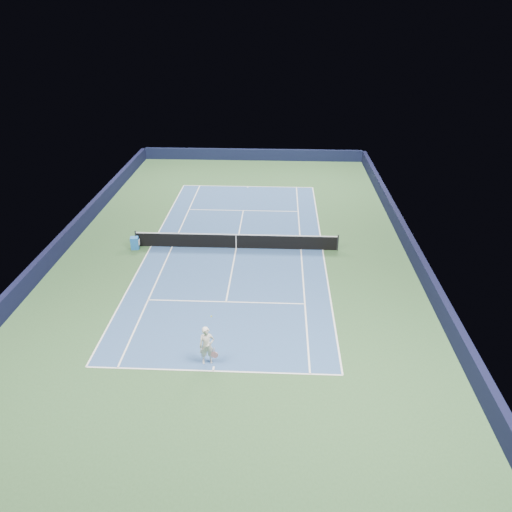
{
  "coord_description": "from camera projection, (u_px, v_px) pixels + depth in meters",
  "views": [
    {
      "loc": [
        2.63,
        -28.4,
        14.0
      ],
      "look_at": [
        1.41,
        -3.0,
        1.0
      ],
      "focal_mm": 35.0,
      "sensor_mm": 36.0,
      "label": 1
    }
  ],
  "objects": [
    {
      "name": "center_mark_near",
      "position": [
        213.0,
        369.0,
        21.31
      ],
      "size": [
        0.08,
        0.3,
        0.0
      ],
      "primitive_type": "cube",
      "color": "white",
      "rests_on": "ground"
    },
    {
      "name": "service_line_near",
      "position": [
        226.0,
        302.0,
        26.05
      ],
      "size": [
        8.23,
        0.08,
        0.0
      ],
      "primitive_type": "cube",
      "color": "white",
      "rests_on": "ground"
    },
    {
      "name": "sponsor_cube",
      "position": [
        135.0,
        243.0,
        31.5
      ],
      "size": [
        0.59,
        0.51,
        0.79
      ],
      "color": "blue",
      "rests_on": "ground"
    },
    {
      "name": "center_mark_far",
      "position": [
        248.0,
        187.0,
        42.18
      ],
      "size": [
        0.08,
        0.3,
        0.0
      ],
      "primitive_type": "cube",
      "color": "white",
      "rests_on": "ground"
    },
    {
      "name": "wall_far",
      "position": [
        253.0,
        155.0,
        49.13
      ],
      "size": [
        22.0,
        0.35,
        1.1
      ],
      "primitive_type": "cube",
      "color": "#101532",
      "rests_on": "ground"
    },
    {
      "name": "baseline_far",
      "position": [
        248.0,
        186.0,
        42.31
      ],
      "size": [
        10.97,
        0.08,
        0.0
      ],
      "primitive_type": "cube",
      "color": "white",
      "rests_on": "ground"
    },
    {
      "name": "wall_right",
      "position": [
        409.0,
        244.0,
        31.04
      ],
      "size": [
        0.35,
        40.0,
        1.1
      ],
      "primitive_type": "cube",
      "color": "black",
      "rests_on": "ground"
    },
    {
      "name": "sideline_singles_left",
      "position": [
        172.0,
        247.0,
        31.92
      ],
      "size": [
        0.08,
        23.77,
        0.0
      ],
      "primitive_type": "cube",
      "color": "white",
      "rests_on": "ground"
    },
    {
      "name": "ground",
      "position": [
        236.0,
        248.0,
        31.75
      ],
      "size": [
        40.0,
        40.0,
        0.0
      ],
      "primitive_type": "plane",
      "color": "#2A4B29",
      "rests_on": "ground"
    },
    {
      "name": "sideline_doubles_left",
      "position": [
        151.0,
        246.0,
        31.98
      ],
      "size": [
        0.08,
        23.77,
        0.0
      ],
      "primitive_type": "cube",
      "color": "white",
      "rests_on": "ground"
    },
    {
      "name": "tennis_net",
      "position": [
        236.0,
        241.0,
        31.52
      ],
      "size": [
        12.9,
        0.1,
        1.07
      ],
      "color": "black",
      "rests_on": "ground"
    },
    {
      "name": "service_line_far",
      "position": [
        243.0,
        210.0,
        37.44
      ],
      "size": [
        8.23,
        0.08,
        0.0
      ],
      "primitive_type": "cube",
      "color": "white",
      "rests_on": "ground"
    },
    {
      "name": "sideline_doubles_right",
      "position": [
        323.0,
        250.0,
        31.51
      ],
      "size": [
        0.08,
        23.77,
        0.0
      ],
      "primitive_type": "cube",
      "color": "white",
      "rests_on": "ground"
    },
    {
      "name": "center_service_line",
      "position": [
        236.0,
        248.0,
        31.74
      ],
      "size": [
        0.08,
        12.8,
        0.0
      ],
      "primitive_type": "cube",
      "color": "white",
      "rests_on": "ground"
    },
    {
      "name": "court_surface",
      "position": [
        236.0,
        248.0,
        31.75
      ],
      "size": [
        10.97,
        23.77,
        0.01
      ],
      "primitive_type": "cube",
      "color": "navy",
      "rests_on": "ground"
    },
    {
      "name": "baseline_near",
      "position": [
        213.0,
        371.0,
        21.17
      ],
      "size": [
        10.97,
        0.08,
        0.0
      ],
      "primitive_type": "cube",
      "color": "white",
      "rests_on": "ground"
    },
    {
      "name": "sideline_singles_right",
      "position": [
        301.0,
        249.0,
        31.57
      ],
      "size": [
        0.08,
        23.77,
        0.0
      ],
      "primitive_type": "cube",
      "color": "white",
      "rests_on": "ground"
    },
    {
      "name": "wall_left",
      "position": [
        68.0,
        237.0,
        31.96
      ],
      "size": [
        0.35,
        40.0,
        1.1
      ],
      "primitive_type": "cube",
      "color": "black",
      "rests_on": "ground"
    },
    {
      "name": "tennis_player",
      "position": [
        207.0,
        346.0,
        21.28
      ],
      "size": [
        0.85,
        1.32,
        1.8
      ],
      "color": "silver",
      "rests_on": "ground"
    }
  ]
}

